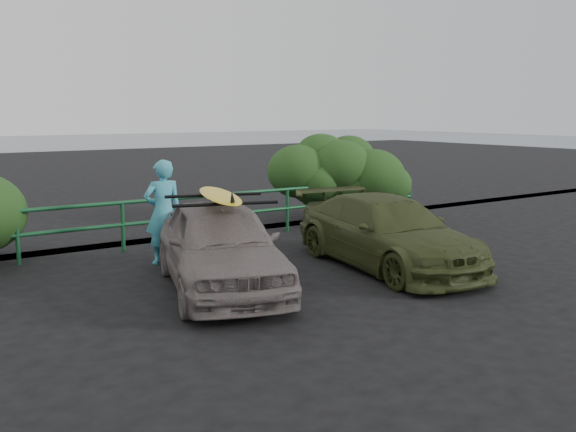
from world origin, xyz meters
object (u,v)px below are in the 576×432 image
object	(u,v)px
sedan	(220,246)
surfboard	(219,195)
guardrail	(169,222)
olive_vehicle	(387,232)
man	(163,212)

from	to	relation	value
sedan	surfboard	world-z (taller)	surfboard
guardrail	olive_vehicle	xyz separation A→B (m)	(2.52, -3.94, 0.12)
olive_vehicle	surfboard	distance (m)	3.35
man	olive_vehicle	bearing A→B (deg)	148.48
guardrail	surfboard	size ratio (longest dim) A/B	5.79
olive_vehicle	surfboard	size ratio (longest dim) A/B	1.82
olive_vehicle	man	distance (m)	4.13
olive_vehicle	man	size ratio (longest dim) A/B	2.27
olive_vehicle	man	xyz separation A→B (m)	(-3.23, 2.55, 0.33)
guardrail	sedan	bearing A→B (deg)	-100.98
olive_vehicle	guardrail	bearing A→B (deg)	130.56
man	surfboard	world-z (taller)	man
sedan	olive_vehicle	size ratio (longest dim) A/B	0.95
sedan	olive_vehicle	world-z (taller)	sedan
guardrail	man	distance (m)	1.62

